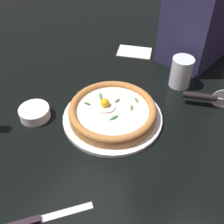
% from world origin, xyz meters
% --- Properties ---
extents(ground_plane, '(2.40, 2.40, 0.03)m').
position_xyz_m(ground_plane, '(0.00, 0.00, -0.01)').
color(ground_plane, black).
rests_on(ground_plane, ground).
extents(pizza_plate, '(0.32, 0.32, 0.01)m').
position_xyz_m(pizza_plate, '(-0.05, 0.00, 0.01)').
color(pizza_plate, white).
rests_on(pizza_plate, ground).
extents(pizza, '(0.28, 0.28, 0.06)m').
position_xyz_m(pizza, '(-0.05, 0.00, 0.03)').
color(pizza, '#C08144').
rests_on(pizza, pizza_plate).
extents(side_bowl, '(0.10, 0.10, 0.03)m').
position_xyz_m(side_bowl, '(0.17, 0.13, 0.02)').
color(side_bowl, white).
rests_on(side_bowl, ground).
extents(pizza_cutter, '(0.16, 0.07, 0.07)m').
position_xyz_m(pizza_cutter, '(-0.27, -0.22, 0.04)').
color(pizza_cutter, silver).
rests_on(pizza_cutter, ground).
extents(table_knife, '(0.15, 0.18, 0.01)m').
position_xyz_m(table_knife, '(-0.08, 0.39, 0.00)').
color(table_knife, silver).
rests_on(table_knife, ground).
extents(drinking_glass, '(0.08, 0.08, 0.11)m').
position_xyz_m(drinking_glass, '(-0.15, -0.28, 0.05)').
color(drinking_glass, silver).
rests_on(drinking_glass, ground).
extents(folded_napkin, '(0.16, 0.13, 0.01)m').
position_xyz_m(folded_napkin, '(0.09, -0.39, 0.00)').
color(folded_napkin, white).
rests_on(folded_napkin, ground).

